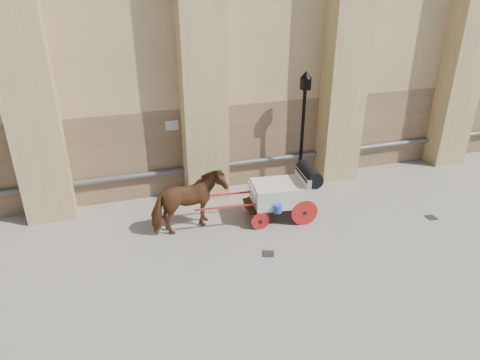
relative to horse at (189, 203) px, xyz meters
name	(u,v)px	position (x,y,z in m)	size (l,w,h in m)	color
ground	(271,244)	(2.03, -1.46, -0.92)	(90.00, 90.00, 0.00)	gray
horse	(189,203)	(0.00, 0.00, 0.00)	(0.99, 2.18, 1.84)	brown
carriage	(285,191)	(2.98, -0.14, -0.02)	(3.92, 1.47, 1.68)	black
street_lamp	(303,128)	(4.36, 1.73, 1.30)	(0.39, 0.39, 4.15)	black
drain_grate_near	(268,254)	(1.78, -1.87, -0.91)	(0.32, 0.32, 0.01)	black
drain_grate_far	(431,217)	(7.40, -1.59, -0.91)	(0.32, 0.32, 0.01)	black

